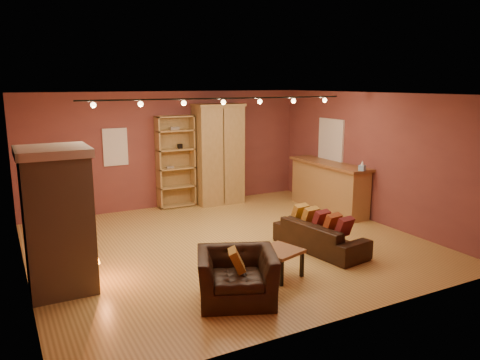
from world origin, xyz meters
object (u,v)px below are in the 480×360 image
fireplace (58,220)px  armchair (237,268)px  armoire (218,154)px  bookcase (175,161)px  coffee_table (280,253)px  bar_counter (329,186)px  loveseat (320,230)px

fireplace → armchair: size_ratio=1.67×
fireplace → armoire: (4.22, 3.53, 0.19)m
fireplace → bookcase: (3.14, 3.73, 0.07)m
armchair → coffee_table: (0.97, 0.40, -0.09)m
fireplace → armchair: fireplace is taller
bar_counter → armoire: bearing=137.6°
armoire → loveseat: armoire is taller
bar_counter → armchair: bearing=-142.3°
fireplace → bar_counter: (6.24, 1.68, -0.47)m
armoire → bookcase: bearing=169.5°
armoire → bar_counter: (2.03, -1.85, -0.67)m
fireplace → bookcase: 4.87m
bar_counter → coffee_table: (-3.17, -2.80, -0.20)m
bookcase → armoire: (1.08, -0.20, 0.12)m
armoire → bar_counter: armoire is taller
bookcase → armoire: armoire is taller
bar_counter → coffee_table: bearing=-138.5°
coffee_table → fireplace: bearing=160.1°
bookcase → armchair: 5.39m
fireplace → loveseat: fireplace is taller
fireplace → bar_counter: bearing=15.1°
bookcase → coffee_table: bearing=-90.7°
bookcase → loveseat: (1.23, -4.18, -0.76)m
coffee_table → armchair: bearing=-157.4°
fireplace → coffee_table: fireplace is taller
fireplace → armchair: (2.11, -1.52, -0.59)m
armchair → coffee_table: size_ratio=1.71×
fireplace → armoire: armoire is taller
bar_counter → bookcase: bearing=146.6°
bookcase → coffee_table: 4.91m
fireplace → loveseat: size_ratio=1.13×
fireplace → bookcase: bookcase is taller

